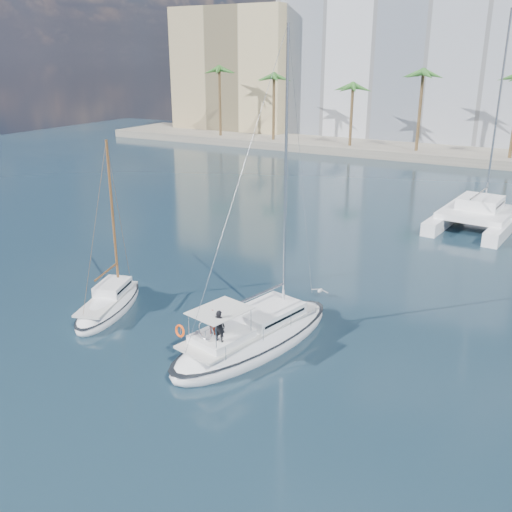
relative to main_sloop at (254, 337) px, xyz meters
The scene contains 10 objects.
ground 2.85m from the main_sloop, 114.65° to the left, with size 160.00×160.00×0.00m, color black.
quay 63.56m from the main_sloop, 91.05° to the left, with size 120.00×14.00×1.20m, color gray.
building_modern 77.87m from the main_sloop, 99.89° to the left, with size 42.00×16.00×28.00m, color silver.
building_tan_left 84.22m from the main_sloop, 121.11° to the left, with size 22.00×14.00×22.00m, color tan.
palm_left 69.85m from the main_sloop, 120.57° to the left, with size 3.60×3.60×12.30m.
palm_centre 60.36m from the main_sloop, 91.13° to the left, with size 3.60×3.60×12.30m.
main_sloop is the anchor object (origin of this frame).
small_sloop 9.43m from the main_sloop, behind, with size 4.35×7.47×10.24m.
catamaran 29.19m from the main_sloop, 77.79° to the left, with size 7.13×12.59×17.61m.
seagull 7.36m from the main_sloop, 86.45° to the left, with size 1.12×0.48×0.21m.
Camera 1 is at (13.98, -25.11, 14.04)m, focal length 40.00 mm.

